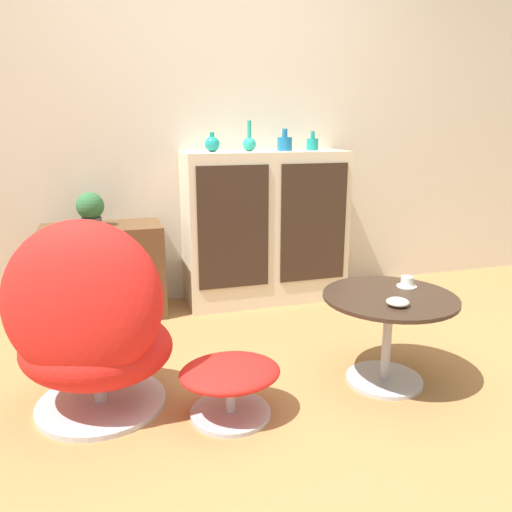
% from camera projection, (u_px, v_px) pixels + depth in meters
% --- Properties ---
extents(ground_plane, '(12.00, 12.00, 0.00)m').
position_uv_depth(ground_plane, '(304.00, 413.00, 2.18)').
color(ground_plane, '#A87542').
extents(wall_back, '(6.40, 0.06, 2.60)m').
position_uv_depth(wall_back, '(214.00, 113.00, 3.41)').
color(wall_back, beige).
rests_on(wall_back, ground_plane).
extents(sideboard, '(1.12, 0.40, 1.05)m').
position_uv_depth(sideboard, '(265.00, 228.00, 3.48)').
color(sideboard, beige).
rests_on(sideboard, ground_plane).
extents(tv_console, '(0.74, 0.40, 0.60)m').
position_uv_depth(tv_console, '(105.00, 271.00, 3.23)').
color(tv_console, brown).
rests_on(tv_console, ground_plane).
extents(egg_chair, '(0.82, 0.78, 0.89)m').
position_uv_depth(egg_chair, '(90.00, 328.00, 2.09)').
color(egg_chair, '#B7B7BC').
rests_on(egg_chair, ground_plane).
extents(ottoman, '(0.44, 0.37, 0.25)m').
position_uv_depth(ottoman, '(230.00, 379.00, 2.12)').
color(ottoman, '#B7B7BC').
rests_on(ottoman, ground_plane).
extents(coffee_table, '(0.63, 0.63, 0.45)m').
position_uv_depth(coffee_table, '(388.00, 322.00, 2.37)').
color(coffee_table, '#B7B7BC').
rests_on(coffee_table, ground_plane).
extents(vase_leftmost, '(0.10, 0.10, 0.13)m').
position_uv_depth(vase_leftmost, '(212.00, 144.00, 3.24)').
color(vase_leftmost, teal).
rests_on(vase_leftmost, sideboard).
extents(vase_inner_left, '(0.09, 0.09, 0.20)m').
position_uv_depth(vase_inner_left, '(249.00, 143.00, 3.31)').
color(vase_inner_left, teal).
rests_on(vase_inner_left, sideboard).
extents(vase_inner_right, '(0.10, 0.10, 0.15)m').
position_uv_depth(vase_inner_right, '(285.00, 143.00, 3.38)').
color(vase_inner_right, '#196699').
rests_on(vase_inner_right, sideboard).
extents(vase_rightmost, '(0.08, 0.08, 0.13)m').
position_uv_depth(vase_rightmost, '(312.00, 144.00, 3.44)').
color(vase_rightmost, teal).
rests_on(vase_rightmost, sideboard).
extents(potted_plant, '(0.17, 0.17, 0.21)m').
position_uv_depth(potted_plant, '(90.00, 208.00, 3.11)').
color(potted_plant, '#4C4C51').
rests_on(potted_plant, tv_console).
extents(teacup, '(0.10, 0.10, 0.05)m').
position_uv_depth(teacup, '(407.00, 283.00, 2.46)').
color(teacup, white).
rests_on(teacup, coffee_table).
extents(bowl, '(0.10, 0.10, 0.04)m').
position_uv_depth(bowl, '(398.00, 302.00, 2.20)').
color(bowl, beige).
rests_on(bowl, coffee_table).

